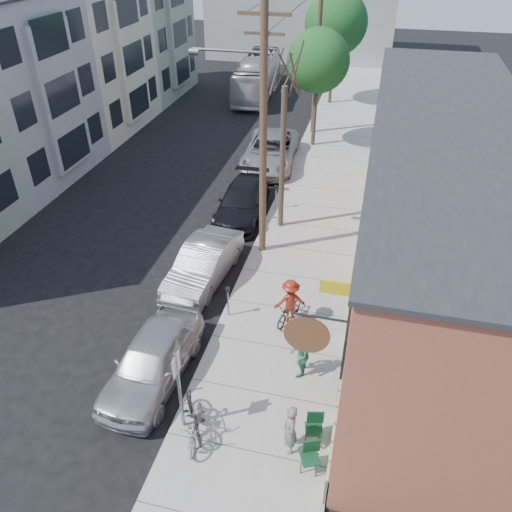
% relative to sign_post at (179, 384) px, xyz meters
% --- Properties ---
extents(ground, '(120.00, 120.00, 0.00)m').
position_rel_sign_post_xyz_m(ground, '(-2.35, 3.64, -1.83)').
color(ground, black).
extents(sidewalk, '(4.50, 58.00, 0.15)m').
position_rel_sign_post_xyz_m(sidewalk, '(1.90, 14.64, -1.76)').
color(sidewalk, '#AAA49D').
rests_on(sidewalk, ground).
extents(cafe_building, '(6.60, 20.20, 6.61)m').
position_rel_sign_post_xyz_m(cafe_building, '(6.64, 8.64, 1.47)').
color(cafe_building, '#9E523A').
rests_on(cafe_building, ground).
extents(apartment_row, '(6.30, 32.00, 9.00)m').
position_rel_sign_post_xyz_m(apartment_row, '(-14.20, 17.64, 2.67)').
color(apartment_row, '#90A38A').
rests_on(apartment_row, ground).
extents(sign_post, '(0.07, 0.45, 2.80)m').
position_rel_sign_post_xyz_m(sign_post, '(0.00, 0.00, 0.00)').
color(sign_post, slate).
rests_on(sign_post, sidewalk).
extents(parking_meter_near, '(0.14, 0.14, 1.24)m').
position_rel_sign_post_xyz_m(parking_meter_near, '(-0.10, 4.78, -0.85)').
color(parking_meter_near, slate).
rests_on(parking_meter_near, sidewalk).
extents(parking_meter_far, '(0.14, 0.14, 1.24)m').
position_rel_sign_post_xyz_m(parking_meter_far, '(-0.10, 12.88, -0.85)').
color(parking_meter_far, slate).
rests_on(parking_meter_far, sidewalk).
extents(utility_pole_near, '(3.57, 0.28, 10.00)m').
position_rel_sign_post_xyz_m(utility_pole_near, '(0.04, 9.24, 3.58)').
color(utility_pole_near, '#503A28').
rests_on(utility_pole_near, sidewalk).
extents(utility_pole_far, '(1.80, 0.28, 10.00)m').
position_rel_sign_post_xyz_m(utility_pole_far, '(0.10, 23.79, 3.51)').
color(utility_pole_far, '#503A28').
rests_on(utility_pole_far, sidewalk).
extents(tree_bare, '(0.24, 0.24, 6.33)m').
position_rel_sign_post_xyz_m(tree_bare, '(0.45, 11.40, 1.48)').
color(tree_bare, '#44392C').
rests_on(tree_bare, sidewalk).
extents(tree_leafy_mid, '(3.60, 3.60, 6.80)m').
position_rel_sign_post_xyz_m(tree_leafy_mid, '(0.45, 21.54, 3.30)').
color(tree_leafy_mid, '#44392C').
rests_on(tree_leafy_mid, sidewalk).
extents(tree_leafy_far, '(4.44, 4.44, 7.82)m').
position_rel_sign_post_xyz_m(tree_leafy_far, '(0.45, 30.29, 3.90)').
color(tree_leafy_far, '#44392C').
rests_on(tree_leafy_far, sidewalk).
extents(patio_chair_a, '(0.60, 0.60, 0.88)m').
position_rel_sign_post_xyz_m(patio_chair_a, '(3.59, 0.41, -1.24)').
color(patio_chair_a, '#113F24').
rests_on(patio_chair_a, sidewalk).
extents(patio_chair_b, '(0.66, 0.66, 0.88)m').
position_rel_sign_post_xyz_m(patio_chair_b, '(3.62, -0.48, -1.24)').
color(patio_chair_b, '#113F24').
rests_on(patio_chair_b, sidewalk).
extents(patron_grey, '(0.58, 0.69, 1.62)m').
position_rel_sign_post_xyz_m(patron_grey, '(3.01, -0.05, -0.87)').
color(patron_grey, slate).
rests_on(patron_grey, sidewalk).
extents(patron_green, '(0.61, 0.78, 1.58)m').
position_rel_sign_post_xyz_m(patron_green, '(2.79, 2.67, -0.89)').
color(patron_green, '#2B6D4D').
rests_on(patron_green, sidewalk).
extents(cyclist, '(1.26, 1.01, 1.71)m').
position_rel_sign_post_xyz_m(cyclist, '(2.06, 5.05, -0.83)').
color(cyclist, maroon).
rests_on(cyclist, sidewalk).
extents(cyclist_bike, '(1.06, 1.71, 0.85)m').
position_rel_sign_post_xyz_m(cyclist_bike, '(2.06, 5.05, -1.26)').
color(cyclist_bike, black).
rests_on(cyclist_bike, sidewalk).
extents(parked_bike_a, '(1.42, 1.84, 1.11)m').
position_rel_sign_post_xyz_m(parked_bike_a, '(0.31, 0.01, -1.13)').
color(parked_bike_a, black).
rests_on(parked_bike_a, sidewalk).
extents(parked_bike_b, '(0.92, 1.83, 0.92)m').
position_rel_sign_post_xyz_m(parked_bike_b, '(0.49, -0.27, -1.22)').
color(parked_bike_b, slate).
rests_on(parked_bike_b, sidewalk).
extents(car_0, '(2.11, 4.78, 1.60)m').
position_rel_sign_post_xyz_m(car_0, '(-1.55, 1.55, -1.03)').
color(car_0, '#A9AEB0').
rests_on(car_0, ground).
extents(car_1, '(2.08, 4.84, 1.55)m').
position_rel_sign_post_xyz_m(car_1, '(-1.68, 6.75, -1.06)').
color(car_1, '#999DA0').
rests_on(car_1, ground).
extents(car_2, '(2.27, 5.14, 1.47)m').
position_rel_sign_post_xyz_m(car_2, '(-1.57, 12.13, -1.10)').
color(car_2, black).
rests_on(car_2, ground).
extents(car_3, '(3.26, 6.31, 1.70)m').
position_rel_sign_post_xyz_m(car_3, '(-1.55, 18.22, -0.98)').
color(car_3, '#A5A7AC').
rests_on(car_3, ground).
extents(bus, '(3.19, 10.45, 2.87)m').
position_rel_sign_post_xyz_m(bus, '(-5.52, 31.49, -0.40)').
color(bus, silver).
rests_on(bus, ground).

